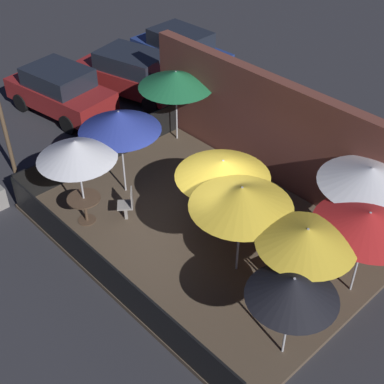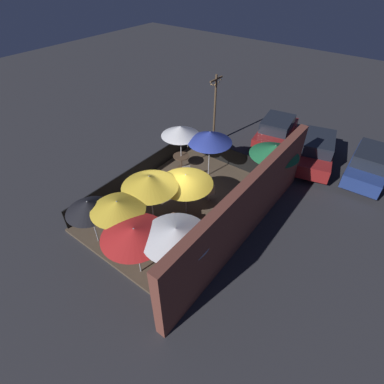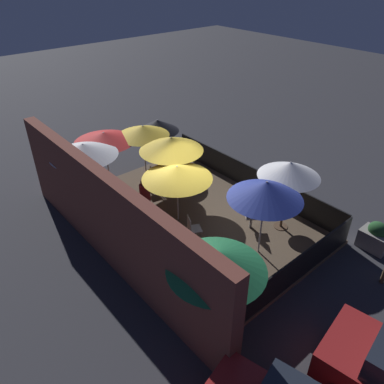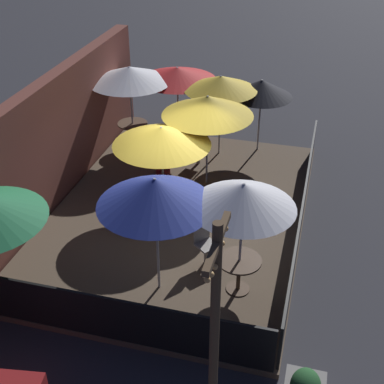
% 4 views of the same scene
% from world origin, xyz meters
% --- Properties ---
extents(ground_plane, '(60.00, 60.00, 0.00)m').
position_xyz_m(ground_plane, '(0.00, 0.00, 0.00)').
color(ground_plane, '#2D2D33').
extents(patio_deck, '(8.32, 5.84, 0.12)m').
position_xyz_m(patio_deck, '(0.00, 0.00, 0.06)').
color(patio_deck, brown).
rests_on(patio_deck, ground_plane).
extents(building_wall, '(9.92, 0.36, 3.08)m').
position_xyz_m(building_wall, '(0.00, 3.15, 1.54)').
color(building_wall, brown).
rests_on(building_wall, ground_plane).
extents(fence_front, '(8.12, 0.05, 0.95)m').
position_xyz_m(fence_front, '(0.00, -2.87, 0.59)').
color(fence_front, black).
rests_on(fence_front, patio_deck).
extents(fence_side_left, '(0.05, 5.64, 0.95)m').
position_xyz_m(fence_side_left, '(-4.12, 0.00, 0.59)').
color(fence_side_left, black).
rests_on(fence_side_left, patio_deck).
extents(patio_umbrella_0, '(2.27, 2.27, 2.40)m').
position_xyz_m(patio_umbrella_0, '(2.99, 2.24, 2.30)').
color(patio_umbrella_0, '#B2B2B7').
rests_on(patio_umbrella_0, patio_deck).
extents(patio_umbrella_1, '(1.92, 1.92, 2.42)m').
position_xyz_m(patio_umbrella_1, '(-2.30, -1.87, 2.30)').
color(patio_umbrella_1, '#B2B2B7').
rests_on(patio_umbrella_1, patio_deck).
extents(patio_umbrella_2, '(2.26, 2.26, 2.30)m').
position_xyz_m(patio_umbrella_2, '(-3.67, 2.48, 2.17)').
color(patio_umbrella_2, '#B2B2B7').
rests_on(patio_umbrella_2, patio_deck).
extents(patio_umbrella_3, '(1.73, 1.73, 2.11)m').
position_xyz_m(patio_umbrella_3, '(3.71, -1.31, 1.99)').
color(patio_umbrella_3, '#B2B2B7').
rests_on(patio_umbrella_3, patio_deck).
extents(patio_umbrella_4, '(2.13, 2.13, 2.48)m').
position_xyz_m(patio_umbrella_4, '(-2.63, -0.36, 2.33)').
color(patio_umbrella_4, '#B2B2B7').
rests_on(patio_umbrella_4, patio_deck).
extents(patio_umbrella_5, '(2.28, 2.28, 2.06)m').
position_xyz_m(patio_umbrella_5, '(0.25, 0.45, 1.96)').
color(patio_umbrella_5, '#B2B2B7').
rests_on(patio_umbrella_5, patio_deck).
extents(patio_umbrella_6, '(1.98, 1.98, 2.30)m').
position_xyz_m(patio_umbrella_6, '(3.19, -0.28, 2.22)').
color(patio_umbrella_6, '#B2B2B7').
rests_on(patio_umbrella_6, patio_deck).
extents(patio_umbrella_7, '(2.23, 2.23, 2.24)m').
position_xyz_m(patio_umbrella_7, '(3.71, 1.08, 2.18)').
color(patio_umbrella_7, '#B2B2B7').
rests_on(patio_umbrella_7, patio_deck).
extents(patio_umbrella_8, '(2.25, 2.25, 2.39)m').
position_xyz_m(patio_umbrella_8, '(1.52, -0.31, 2.26)').
color(patio_umbrella_8, '#B2B2B7').
rests_on(patio_umbrella_8, patio_deck).
extents(dining_table_0, '(0.87, 0.87, 0.73)m').
position_xyz_m(dining_table_0, '(2.99, 2.24, 0.70)').
color(dining_table_0, '#4C3828').
rests_on(dining_table_0, patio_deck).
extents(dining_table_1, '(0.85, 0.85, 0.74)m').
position_xyz_m(dining_table_1, '(-2.30, -1.87, 0.70)').
color(dining_table_1, '#4C3828').
rests_on(dining_table_1, patio_deck).
extents(patio_chair_0, '(0.54, 0.54, 0.94)m').
position_xyz_m(patio_chair_0, '(-0.97, 0.84, 0.63)').
color(patio_chair_0, gray).
rests_on(patio_chair_0, patio_deck).
extents(patio_chair_1, '(0.49, 0.49, 0.91)m').
position_xyz_m(patio_chair_1, '(2.42, 0.08, 0.61)').
color(patio_chair_1, gray).
rests_on(patio_chair_1, patio_deck).
extents(patio_chair_2, '(0.56, 0.56, 0.91)m').
position_xyz_m(patio_chair_2, '(-1.62, -1.03, 0.61)').
color(patio_chair_2, gray).
rests_on(patio_chair_2, patio_deck).
extents(patron_0, '(0.49, 0.49, 1.18)m').
position_xyz_m(patron_0, '(1.56, 0.88, 0.65)').
color(patron_0, maroon).
rests_on(patron_0, patio_deck).
extents(parked_car_0, '(4.06, 2.28, 1.62)m').
position_xyz_m(parked_car_0, '(-7.76, 0.87, 0.84)').
color(parked_car_0, maroon).
rests_on(parked_car_0, ground_plane).
extents(parked_car_1, '(4.58, 2.70, 1.62)m').
position_xyz_m(parked_car_1, '(-7.10, 3.47, 0.85)').
color(parked_car_1, maroon).
rests_on(parked_car_1, ground_plane).
extents(parked_car_2, '(4.08, 1.92, 1.62)m').
position_xyz_m(parked_car_2, '(-7.43, 6.07, 0.84)').
color(parked_car_2, navy).
rests_on(parked_car_2, ground_plane).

